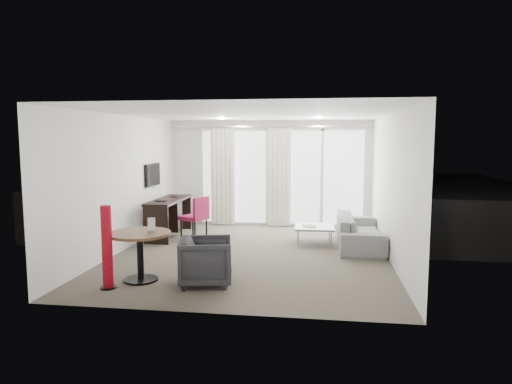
# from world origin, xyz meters

# --- Properties ---
(floor) EXTENTS (5.00, 6.00, 0.00)m
(floor) POSITION_xyz_m (0.00, 0.00, 0.00)
(floor) COLOR #514C40
(floor) RESTS_ON ground
(ceiling) EXTENTS (5.00, 6.00, 0.00)m
(ceiling) POSITION_xyz_m (0.00, 0.00, 2.60)
(ceiling) COLOR white
(ceiling) RESTS_ON ground
(wall_left) EXTENTS (0.00, 6.00, 2.60)m
(wall_left) POSITION_xyz_m (-2.50, 0.00, 1.30)
(wall_left) COLOR silver
(wall_left) RESTS_ON ground
(wall_right) EXTENTS (0.00, 6.00, 2.60)m
(wall_right) POSITION_xyz_m (2.50, 0.00, 1.30)
(wall_right) COLOR silver
(wall_right) RESTS_ON ground
(wall_front) EXTENTS (5.00, 0.00, 2.60)m
(wall_front) POSITION_xyz_m (0.00, -3.00, 1.30)
(wall_front) COLOR silver
(wall_front) RESTS_ON ground
(window_panel) EXTENTS (4.00, 0.02, 2.38)m
(window_panel) POSITION_xyz_m (0.30, 2.98, 1.20)
(window_panel) COLOR white
(window_panel) RESTS_ON ground
(window_frame) EXTENTS (4.10, 0.06, 2.44)m
(window_frame) POSITION_xyz_m (0.30, 2.97, 1.20)
(window_frame) COLOR white
(window_frame) RESTS_ON ground
(curtain_left) EXTENTS (0.60, 0.20, 2.38)m
(curtain_left) POSITION_xyz_m (-1.15, 2.82, 1.20)
(curtain_left) COLOR silver
(curtain_left) RESTS_ON ground
(curtain_right) EXTENTS (0.60, 0.20, 2.38)m
(curtain_right) POSITION_xyz_m (0.25, 2.82, 1.20)
(curtain_right) COLOR silver
(curtain_right) RESTS_ON ground
(curtain_track) EXTENTS (4.80, 0.04, 0.04)m
(curtain_track) POSITION_xyz_m (0.00, 2.82, 2.45)
(curtain_track) COLOR #B2B2B7
(curtain_track) RESTS_ON ceiling
(downlight_a) EXTENTS (0.12, 0.12, 0.02)m
(downlight_a) POSITION_xyz_m (-0.90, 1.60, 2.59)
(downlight_a) COLOR #FFE0B2
(downlight_a) RESTS_ON ceiling
(downlight_b) EXTENTS (0.12, 0.12, 0.02)m
(downlight_b) POSITION_xyz_m (1.20, 1.60, 2.59)
(downlight_b) COLOR #FFE0B2
(downlight_b) RESTS_ON ceiling
(desk) EXTENTS (0.55, 1.76, 0.82)m
(desk) POSITION_xyz_m (-2.05, 1.32, 0.41)
(desk) COLOR black
(desk) RESTS_ON floor
(tv) EXTENTS (0.05, 0.80, 0.50)m
(tv) POSITION_xyz_m (-2.46, 1.45, 1.35)
(tv) COLOR black
(tv) RESTS_ON wall_left
(desk_chair) EXTENTS (0.66, 0.64, 0.93)m
(desk_chair) POSITION_xyz_m (-1.41, 1.04, 0.47)
(desk_chair) COLOR maroon
(desk_chair) RESTS_ON floor
(round_table) EXTENTS (1.08, 1.08, 0.75)m
(round_table) POSITION_xyz_m (-1.43, -1.86, 0.37)
(round_table) COLOR #4F321D
(round_table) RESTS_ON floor
(menu_card) EXTENTS (0.11, 0.05, 0.20)m
(menu_card) POSITION_xyz_m (-1.29, -1.72, 0.72)
(menu_card) COLOR white
(menu_card) RESTS_ON round_table
(red_lamp) EXTENTS (0.27, 0.27, 1.20)m
(red_lamp) POSITION_xyz_m (-1.75, -2.26, 0.60)
(red_lamp) COLOR #9F0A18
(red_lamp) RESTS_ON floor
(tub_armchair) EXTENTS (0.91, 0.89, 0.70)m
(tub_armchair) POSITION_xyz_m (-0.39, -1.89, 0.35)
(tub_armchair) COLOR #252528
(tub_armchair) RESTS_ON floor
(coffee_table) EXTENTS (0.83, 0.83, 0.36)m
(coffee_table) POSITION_xyz_m (1.15, 1.05, 0.18)
(coffee_table) COLOR gray
(coffee_table) RESTS_ON floor
(remote) EXTENTS (0.09, 0.19, 0.02)m
(remote) POSITION_xyz_m (1.05, 1.04, 0.36)
(remote) COLOR black
(remote) RESTS_ON coffee_table
(magazine) EXTENTS (0.31, 0.36, 0.02)m
(magazine) POSITION_xyz_m (1.05, 1.03, 0.36)
(magazine) COLOR gray
(magazine) RESTS_ON coffee_table
(sofa) EXTENTS (0.84, 2.15, 0.63)m
(sofa) POSITION_xyz_m (2.06, 0.92, 0.31)
(sofa) COLOR slate
(sofa) RESTS_ON floor
(terrace_slab) EXTENTS (5.60, 3.00, 0.12)m
(terrace_slab) POSITION_xyz_m (0.30, 4.50, -0.06)
(terrace_slab) COLOR #4D4D50
(terrace_slab) RESTS_ON ground
(rattan_chair_a) EXTENTS (0.68, 0.68, 0.80)m
(rattan_chair_a) POSITION_xyz_m (1.12, 4.61, 0.40)
(rattan_chair_a) COLOR brown
(rattan_chair_a) RESTS_ON terrace_slab
(rattan_chair_b) EXTENTS (0.78, 0.78, 0.88)m
(rattan_chair_b) POSITION_xyz_m (1.49, 5.19, 0.44)
(rattan_chair_b) COLOR brown
(rattan_chair_b) RESTS_ON terrace_slab
(rattan_table) EXTENTS (0.52, 0.52, 0.48)m
(rattan_table) POSITION_xyz_m (1.53, 4.59, 0.24)
(rattan_table) COLOR brown
(rattan_table) RESTS_ON terrace_slab
(balustrade) EXTENTS (5.50, 0.06, 1.05)m
(balustrade) POSITION_xyz_m (0.30, 5.95, 0.50)
(balustrade) COLOR #B2B2B7
(balustrade) RESTS_ON terrace_slab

